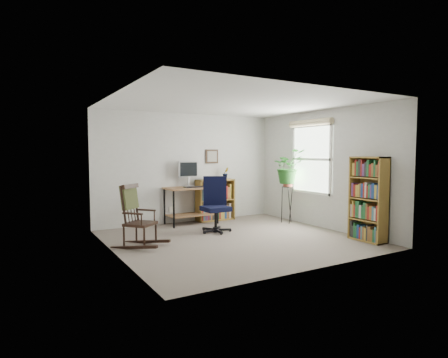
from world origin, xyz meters
TOP-DOWN VIEW (x-y plane):
  - floor at (0.00, 0.00)m, footprint 4.20×4.00m
  - ceiling at (0.00, 0.00)m, footprint 4.20×4.00m
  - wall_back at (0.00, 2.00)m, footprint 4.20×0.00m
  - wall_front at (0.00, -2.00)m, footprint 4.20×0.00m
  - wall_left at (-2.10, 0.00)m, footprint 0.00×4.00m
  - wall_right at (2.10, 0.00)m, footprint 0.00×4.00m
  - window at (2.06, 0.30)m, footprint 0.12×1.20m
  - desk at (-0.07, 1.70)m, footprint 1.11×0.61m
  - monitor at (-0.07, 1.84)m, footprint 0.46×0.16m
  - keyboard at (-0.07, 1.58)m, footprint 0.40×0.15m
  - office_chair at (-0.01, 0.70)m, footprint 0.79×0.79m
  - rocking_chair at (-1.62, 0.33)m, footprint 0.99×1.04m
  - low_bookshelf at (0.59, 1.82)m, footprint 0.89×0.30m
  - tall_bookshelf at (1.92, -1.28)m, footprint 0.28×0.64m
  - plant_stand at (1.80, 0.74)m, footprint 0.27×0.27m
  - spider_plant at (1.80, 0.74)m, footprint 1.69×1.88m
  - potted_plant_small at (0.87, 1.83)m, footprint 0.13×0.24m
  - framed_picture at (0.59, 1.97)m, footprint 0.32×0.04m

SIDE VIEW (x-z plane):
  - floor at x=0.00m, z-range 0.00..0.00m
  - desk at x=-0.07m, z-range 0.00..0.80m
  - low_bookshelf at x=0.59m, z-range 0.00..0.93m
  - plant_stand at x=1.80m, z-range 0.00..0.94m
  - rocking_chair at x=-1.62m, z-range 0.00..1.04m
  - office_chair at x=-0.01m, z-range 0.00..1.09m
  - tall_bookshelf at x=1.92m, z-range 0.00..1.47m
  - keyboard at x=-0.07m, z-range 0.80..0.82m
  - potted_plant_small at x=0.87m, z-range 0.93..1.04m
  - monitor at x=-0.07m, z-range 0.80..1.36m
  - wall_back at x=0.00m, z-range 0.00..2.40m
  - wall_front at x=0.00m, z-range 0.00..2.40m
  - wall_left at x=-2.10m, z-range 0.00..2.40m
  - wall_right at x=2.10m, z-range 0.00..2.40m
  - window at x=2.06m, z-range 0.65..2.15m
  - framed_picture at x=0.59m, z-range 1.29..1.61m
  - spider_plant at x=1.80m, z-range 0.87..2.33m
  - ceiling at x=0.00m, z-range 2.40..2.40m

